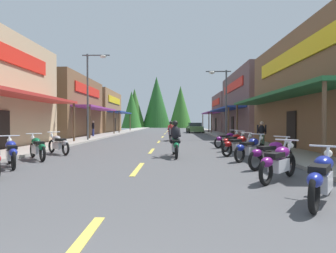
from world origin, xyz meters
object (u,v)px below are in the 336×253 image
(streetlamp_left, at_px, (91,85))
(parked_car_curbside, at_px, (195,128))
(streetlamp_right, at_px, (222,94))
(motorcycle_parked_right_0, at_px, (322,177))
(motorcycle_parked_left_3, at_px, (59,144))
(motorcycle_parked_right_4, at_px, (238,145))
(motorcycle_parked_left_2, at_px, (37,147))
(motorcycle_parked_right_5, at_px, (234,142))
(pedestrian_by_shop, at_px, (262,133))
(motorcycle_parked_right_3, at_px, (250,148))
(motorcycle_parked_right_2, at_px, (271,154))
(rider_cruising_lead, at_px, (175,142))
(rider_cruising_trailing, at_px, (171,133))
(motorcycle_parked_right_6, at_px, (227,139))
(motorcycle_parked_right_1, at_px, (278,162))
(motorcycle_parked_left_1, at_px, (11,152))
(pedestrian_browsing, at_px, (93,128))

(streetlamp_left, bearing_deg, parked_car_curbside, 60.26)
(streetlamp_right, xyz_separation_m, motorcycle_parked_right_0, (-1.39, -18.04, -3.40))
(streetlamp_right, height_order, motorcycle_parked_left_3, streetlamp_right)
(motorcycle_parked_right_4, bearing_deg, motorcycle_parked_left_2, 153.12)
(motorcycle_parked_right_5, height_order, pedestrian_by_shop, pedestrian_by_shop)
(motorcycle_parked_right_3, xyz_separation_m, parked_car_curbside, (-0.09, 26.73, 0.20))
(motorcycle_parked_right_2, distance_m, rider_cruising_lead, 4.19)
(rider_cruising_lead, bearing_deg, motorcycle_parked_right_2, -137.20)
(motorcycle_parked_right_2, height_order, motorcycle_parked_left_2, same)
(motorcycle_parked_right_0, xyz_separation_m, rider_cruising_trailing, (-2.99, 16.38, 0.17))
(motorcycle_parked_right_4, relative_size, motorcycle_parked_right_5, 1.08)
(motorcycle_parked_right_2, bearing_deg, motorcycle_parked_right_0, -128.78)
(motorcycle_parked_left_3, bearing_deg, parked_car_curbside, -65.77)
(streetlamp_right, distance_m, motorcycle_parked_right_6, 8.25)
(motorcycle_parked_right_1, distance_m, motorcycle_parked_left_1, 8.32)
(motorcycle_parked_left_1, xyz_separation_m, rider_cruising_lead, (5.47, 2.69, 0.17))
(motorcycle_parked_left_2, height_order, pedestrian_browsing, pedestrian_browsing)
(motorcycle_parked_right_2, distance_m, motorcycle_parked_left_1, 8.54)
(motorcycle_parked_right_4, xyz_separation_m, motorcycle_parked_right_5, (0.25, 1.99, 0.00))
(streetlamp_right, xyz_separation_m, pedestrian_browsing, (-12.06, 3.03, -2.95))
(streetlamp_right, distance_m, motorcycle_parked_right_5, 9.76)
(motorcycle_parked_right_0, xyz_separation_m, pedestrian_by_shop, (2.26, 10.35, 0.40))
(motorcycle_parked_right_0, relative_size, motorcycle_parked_left_2, 1.05)
(motorcycle_parked_left_3, xyz_separation_m, pedestrian_by_shop, (10.38, 2.95, 0.40))
(motorcycle_parked_right_4, height_order, motorcycle_parked_left_1, same)
(streetlamp_left, distance_m, rider_cruising_lead, 11.96)
(streetlamp_right, bearing_deg, motorcycle_parked_left_1, -123.84)
(motorcycle_parked_right_5, bearing_deg, motorcycle_parked_left_3, 147.87)
(motorcycle_parked_right_0, relative_size, motorcycle_parked_right_6, 0.99)
(streetlamp_left, xyz_separation_m, motorcycle_parked_left_2, (1.02, -10.29, -3.89))
(motorcycle_parked_right_6, xyz_separation_m, rider_cruising_trailing, (-3.36, 5.78, 0.17))
(motorcycle_parked_right_3, height_order, motorcycle_parked_left_3, same)
(motorcycle_parked_right_4, distance_m, rider_cruising_trailing, 9.93)
(motorcycle_parked_right_0, distance_m, motorcycle_parked_right_2, 3.67)
(motorcycle_parked_right_1, relative_size, motorcycle_parked_right_4, 0.91)
(motorcycle_parked_right_3, distance_m, pedestrian_browsing, 19.08)
(streetlamp_left, relative_size, motorcycle_parked_left_2, 4.04)
(streetlamp_right, distance_m, motorcycle_parked_left_2, 16.10)
(motorcycle_parked_right_1, height_order, pedestrian_browsing, pedestrian_browsing)
(streetlamp_right, bearing_deg, motorcycle_parked_right_3, -95.30)
(motorcycle_parked_right_4, height_order, rider_cruising_trailing, rider_cruising_trailing)
(streetlamp_left, xyz_separation_m, motorcycle_parked_right_5, (9.56, -6.88, -3.89))
(streetlamp_left, xyz_separation_m, motorcycle_parked_right_2, (9.57, -12.18, -3.89))
(streetlamp_right, xyz_separation_m, parked_car_curbside, (-1.26, 14.09, -3.20))
(streetlamp_left, bearing_deg, motorcycle_parked_right_2, -51.85)
(rider_cruising_lead, bearing_deg, rider_cruising_trailing, -2.49)
(streetlamp_right, bearing_deg, rider_cruising_trailing, -159.24)
(motorcycle_parked_right_6, distance_m, rider_cruising_lead, 5.10)
(motorcycle_parked_right_2, distance_m, pedestrian_browsing, 20.63)
(motorcycle_parked_right_4, distance_m, rider_cruising_lead, 2.85)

